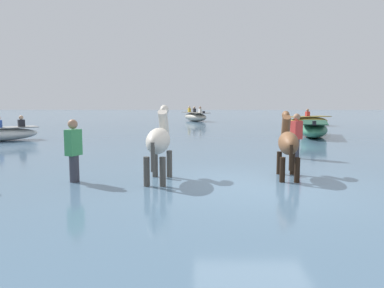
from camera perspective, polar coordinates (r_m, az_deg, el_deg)
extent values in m
plane|color=#666051|center=(8.00, 9.34, -8.18)|extent=(120.00, 120.00, 0.00)
cube|color=slate|center=(17.79, 4.60, 0.60)|extent=(90.00, 90.00, 0.32)
ellipsoid|color=beige|center=(8.00, -5.04, 0.47)|extent=(0.55, 1.37, 0.54)
cylinder|color=#45423C|center=(8.59, -5.51, -3.98)|extent=(0.12, 0.12, 0.91)
cylinder|color=#45423C|center=(8.54, -3.39, -4.02)|extent=(0.12, 0.12, 0.91)
cylinder|color=#45423C|center=(7.69, -6.76, -5.26)|extent=(0.12, 0.12, 0.91)
cylinder|color=#45423C|center=(7.63, -4.39, -5.32)|extent=(0.12, 0.12, 0.91)
cylinder|color=beige|center=(8.67, -4.27, 3.19)|extent=(0.24, 0.51, 0.62)
ellipsoid|color=beige|center=(8.79, -4.15, 5.08)|extent=(0.22, 0.47, 0.23)
cylinder|color=#45423C|center=(7.41, -5.85, -1.96)|extent=(0.09, 0.09, 0.57)
ellipsoid|color=brown|center=(8.57, 14.16, 0.13)|extent=(0.59, 1.29, 0.50)
cylinder|color=black|center=(9.08, 12.83, -3.75)|extent=(0.12, 0.12, 0.84)
cylinder|color=black|center=(9.11, 14.71, -3.77)|extent=(0.12, 0.12, 0.84)
cylinder|color=black|center=(8.23, 13.29, -4.84)|extent=(0.12, 0.12, 0.84)
cylinder|color=black|center=(8.26, 15.36, -4.86)|extent=(0.12, 0.12, 0.84)
cylinder|color=brown|center=(9.19, 13.82, 2.52)|extent=(0.25, 0.48, 0.57)
ellipsoid|color=brown|center=(9.30, 13.79, 4.18)|extent=(0.23, 0.45, 0.21)
cylinder|color=black|center=(8.02, 14.53, -1.98)|extent=(0.08, 0.08, 0.53)
cube|color=#232328|center=(17.74, -24.09, 2.85)|extent=(0.32, 0.30, 0.30)
sphere|color=tan|center=(17.72, -24.13, 3.63)|extent=(0.18, 0.18, 0.18)
ellipsoid|color=#337556|center=(18.48, 17.71, 2.03)|extent=(2.22, 3.93, 0.65)
cube|color=#1E4634|center=(18.45, 17.75, 3.11)|extent=(2.13, 3.77, 0.04)
cube|color=black|center=(16.65, 17.76, 2.99)|extent=(0.19, 0.16, 0.18)
ellipsoid|color=gold|center=(25.89, 16.97, 3.24)|extent=(3.21, 2.24, 0.59)
cube|color=olive|center=(25.88, 17.00, 3.93)|extent=(3.08, 2.15, 0.04)
cube|color=red|center=(25.96, 16.84, 4.32)|extent=(0.31, 0.27, 0.30)
sphere|color=#A37556|center=(25.95, 16.86, 4.85)|extent=(0.18, 0.18, 0.18)
ellipsoid|color=#B2AD9E|center=(30.28, 0.50, 4.05)|extent=(2.42, 3.45, 0.66)
cube|color=slate|center=(30.27, 0.50, 4.71)|extent=(2.32, 3.31, 0.04)
cube|color=black|center=(28.85, 1.76, 4.75)|extent=(0.20, 0.18, 0.18)
cube|color=gold|center=(31.04, -0.40, 5.07)|extent=(0.27, 0.31, 0.30)
sphere|color=beige|center=(31.04, -0.40, 5.51)|extent=(0.18, 0.18, 0.18)
cube|color=#232328|center=(30.23, 0.35, 5.03)|extent=(0.27, 0.31, 0.30)
sphere|color=beige|center=(30.22, 0.36, 5.48)|extent=(0.18, 0.18, 0.18)
cube|color=white|center=(29.44, 1.23, 4.98)|extent=(0.27, 0.31, 0.30)
sphere|color=#A37556|center=(29.43, 1.23, 5.45)|extent=(0.18, 0.18, 0.18)
cylinder|color=#383842|center=(11.62, 15.20, -1.46)|extent=(0.20, 0.20, 0.88)
cube|color=red|center=(11.55, 15.31, 2.03)|extent=(0.38, 0.35, 0.54)
sphere|color=#A37556|center=(11.52, 15.36, 3.91)|extent=(0.20, 0.20, 0.20)
cylinder|color=#383842|center=(8.41, -17.10, -4.59)|extent=(0.20, 0.20, 0.88)
cube|color=#388E51|center=(8.30, -17.27, 0.23)|extent=(0.32, 0.37, 0.54)
sphere|color=#A37556|center=(8.27, -17.36, 2.84)|extent=(0.20, 0.20, 0.20)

